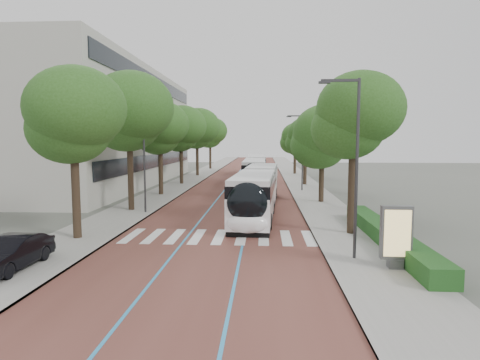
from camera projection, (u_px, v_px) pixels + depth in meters
The scene contains 21 objects.
ground at pixel (213, 242), 21.54m from camera, with size 160.00×160.00×0.00m, color #51544C.
road at pixel (246, 176), 61.28m from camera, with size 11.00×140.00×0.02m, color brown.
sidewalk_left at pixel (197, 176), 61.72m from camera, with size 4.00×140.00×0.12m, color gray.
sidewalk_right at pixel (295, 176), 60.84m from camera, with size 4.00×140.00×0.12m, color gray.
kerb_left at pixel (210, 176), 61.61m from camera, with size 0.20×140.00×0.14m, color gray.
kerb_right at pixel (283, 176), 60.95m from camera, with size 0.20×140.00×0.14m, color gray.
zebra_crossing at pixel (219, 237), 22.52m from camera, with size 10.55×3.60×0.01m.
lane_line_left at pixel (236, 176), 61.37m from camera, with size 0.12×126.00×0.01m, color #2685C0.
lane_line_right at pixel (257, 176), 61.19m from camera, with size 0.12×126.00×0.01m, color #2685C0.
office_building at pixel (86, 128), 49.82m from camera, with size 18.11×40.00×14.00m.
hedge at pixel (386, 234), 20.96m from camera, with size 1.20×14.00×0.80m, color #1A4618.
streetlight_near at pixel (353, 154), 17.70m from camera, with size 1.82×0.20×8.00m.
streetlight_far at pixel (301, 146), 42.54m from camera, with size 1.82×0.20×8.00m.
lamp_post_left at pixel (144, 158), 29.45m from camera, with size 0.14×0.14×8.00m, color #323234.
trees_left at pixel (179, 129), 48.33m from camera, with size 6.49×60.60×10.00m.
trees_right at pixel (312, 137), 41.90m from camera, with size 5.70×46.94×8.66m.
lead_bus at pixel (258, 191), 30.42m from camera, with size 3.52×18.51×3.20m.
bus_queued_0 at pixel (255, 173), 46.76m from camera, with size 2.58×12.40×3.20m.
bus_queued_1 at pixel (256, 166), 59.65m from camera, with size 2.96×12.48×3.20m.
ad_panel at pixel (396, 236), 16.58m from camera, with size 1.27×0.50×2.62m.
parked_car at pixel (12, 253), 16.49m from camera, with size 1.45×4.15×1.37m, color black.
Camera 1 is at (2.67, -21.00, 5.40)m, focal length 30.00 mm.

